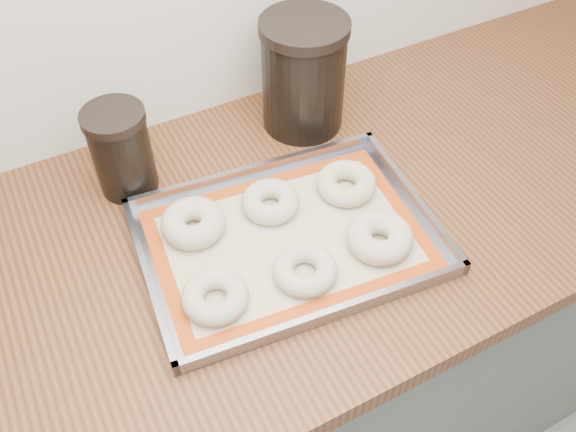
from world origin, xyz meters
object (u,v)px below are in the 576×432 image
bagel_front_left (215,297)px  bagel_back_mid (270,202)px  bagel_front_right (380,237)px  bagel_back_left (193,223)px  baking_tray (288,238)px  canister_mid (122,151)px  canister_right (303,75)px  bagel_front_mid (305,270)px  bagel_back_right (346,183)px

bagel_front_left → bagel_back_mid: (0.16, 0.13, 0.00)m
bagel_front_right → bagel_back_left: bearing=146.5°
baking_tray → canister_mid: size_ratio=3.10×
bagel_back_mid → bagel_front_right: bearing=-52.4°
bagel_back_left → canister_right: (0.29, 0.17, 0.08)m
canister_mid → bagel_back_mid: bearing=-41.5°
bagel_front_mid → bagel_front_right: bagel_front_right is taller
bagel_front_right → bagel_front_mid: bearing=179.5°
bagel_front_mid → bagel_back_right: bearing=40.3°
bagel_front_mid → bagel_back_left: size_ratio=0.95×
baking_tray → bagel_back_right: bagel_back_right is taller
baking_tray → bagel_front_right: size_ratio=4.68×
baking_tray → bagel_back_right: bearing=20.1°
canister_mid → canister_right: bearing=2.3°
bagel_front_mid → bagel_front_right: 0.13m
bagel_front_left → bagel_back_mid: size_ratio=1.02×
baking_tray → bagel_front_left: (-0.15, -0.06, 0.01)m
canister_right → bagel_back_left: bearing=-149.9°
bagel_back_left → bagel_back_mid: size_ratio=1.07×
bagel_front_left → canister_mid: bearing=96.5°
canister_right → bagel_back_mid: bearing=-131.3°
bagel_front_left → bagel_front_mid: (0.14, -0.02, -0.00)m
bagel_back_left → bagel_back_mid: 0.13m
baking_tray → bagel_front_mid: bagel_front_mid is taller
bagel_front_left → bagel_back_left: bagel_back_left is taller
bagel_back_right → canister_mid: 0.38m
bagel_front_left → baking_tray: bearing=21.6°
bagel_front_left → bagel_front_right: (0.27, -0.02, 0.00)m
canister_right → bagel_front_mid: bearing=-118.1°
bagel_front_mid → bagel_front_left: bearing=172.9°
bagel_back_right → bagel_front_mid: bearing=-139.7°
bagel_back_mid → baking_tray: bearing=-94.2°
bagel_front_right → canister_mid: bearing=133.8°
bagel_back_mid → canister_mid: (-0.19, 0.17, 0.06)m
bagel_front_left → bagel_front_right: 0.27m
bagel_back_left → bagel_back_right: (0.26, -0.03, -0.00)m
bagel_back_mid → canister_right: size_ratio=0.45×
bagel_back_mid → canister_mid: 0.26m
baking_tray → canister_mid: canister_mid is taller
baking_tray → bagel_front_mid: bearing=-98.6°
bagel_back_mid → bagel_front_left: bearing=-139.7°
bagel_back_left → canister_right: 0.35m
bagel_back_left → canister_right: size_ratio=0.49×
bagel_back_left → bagel_back_mid: (0.13, -0.01, -0.00)m
bagel_front_right → bagel_back_right: bearing=82.2°
baking_tray → bagel_back_mid: bearing=85.8°
baking_tray → canister_right: size_ratio=2.30×
baking_tray → canister_right: bearing=57.0°
bagel_front_mid → bagel_back_left: (-0.11, 0.16, 0.00)m
bagel_front_mid → bagel_back_mid: bagel_back_mid is taller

